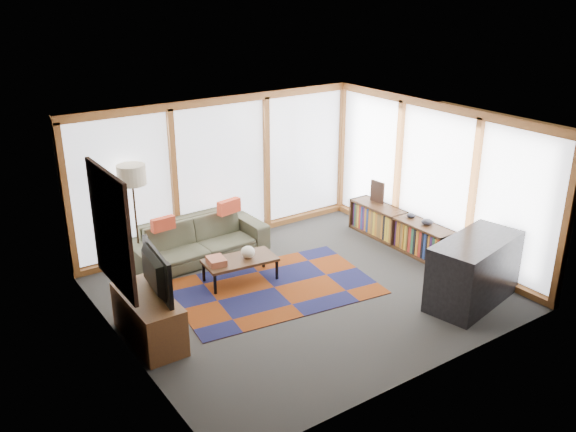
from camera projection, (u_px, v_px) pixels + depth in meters
ground at (303, 291)px, 9.26m from camera, size 5.50×5.50×0.00m
room_envelope at (308, 180)px, 9.39m from camera, size 5.52×5.02×2.62m
rug at (274, 287)px, 9.36m from camera, size 3.23×2.30×0.01m
sofa at (198, 240)px, 10.23m from camera, size 2.35×0.97×0.68m
pillow_left at (163, 224)px, 9.71m from camera, size 0.40×0.15×0.21m
pillow_right at (229, 207)px, 10.41m from camera, size 0.45×0.21×0.24m
floor_lamp at (136, 219)px, 9.63m from camera, size 0.45×0.45×1.78m
coffee_table at (240, 270)px, 9.52m from camera, size 1.17×0.68×0.37m
book_stack at (216, 261)px, 9.26m from camera, size 0.29×0.34×0.10m
vase at (248, 252)px, 9.47m from camera, size 0.23×0.23×0.19m
bookshelf at (400, 230)px, 10.78m from camera, size 0.42×2.29×0.57m
bowl_a at (427, 222)px, 10.23m from camera, size 0.22×0.22×0.10m
bowl_b at (411, 215)px, 10.53m from camera, size 0.16×0.16×0.08m
shelf_picture at (377, 192)px, 11.21m from camera, size 0.07×0.31×0.40m
tv_console at (149, 318)px, 7.90m from camera, size 0.54×1.28×0.64m
television at (149, 273)px, 7.73m from camera, size 0.25×1.07×0.61m
bar_counter at (474, 271)px, 8.81m from camera, size 1.66×1.03×0.98m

